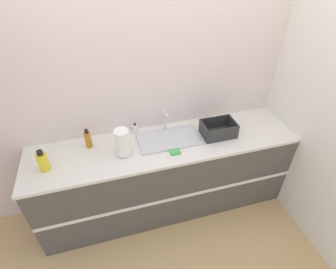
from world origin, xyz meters
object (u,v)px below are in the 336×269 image
Objects in this scene: sink at (168,138)px; paper_towel_roll at (123,143)px; dish_rack at (218,130)px; bottle_amber at (88,139)px; bottle_yellow at (43,161)px; soap_dispenser at (135,129)px.

paper_towel_roll reaches higher than sink.
paper_towel_roll is at bearing -178.02° from dish_rack.
paper_towel_roll reaches higher than bottle_amber.
paper_towel_roll is 0.67m from bottle_yellow.
dish_rack is 0.82m from soap_dispenser.
sink is at bearing 11.78° from paper_towel_roll.
soap_dispenser is at bearing 161.98° from dish_rack.
paper_towel_roll is at bearing 0.79° from bottle_yellow.
bottle_amber is at bearing -168.24° from soap_dispenser.
bottle_amber is (-0.74, 0.10, 0.07)m from sink.
soap_dispenser is (0.82, 0.30, -0.04)m from bottle_yellow.
bottle_yellow is (-1.60, -0.04, 0.03)m from dish_rack.
bottle_yellow reaches higher than bottle_amber.
bottle_amber is 0.97× the size of bottle_yellow.
paper_towel_roll is 0.94m from dish_rack.
bottle_yellow is at bearing -160.23° from soap_dispenser.
bottle_yellow reaches higher than soap_dispenser.
sink is 2.24× the size of paper_towel_roll.
bottle_yellow is 1.82× the size of soap_dispenser.
paper_towel_roll is 0.36m from bottle_amber.
bottle_amber is (-0.30, 0.19, -0.05)m from paper_towel_roll.
bottle_yellow is at bearing -151.49° from bottle_amber.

